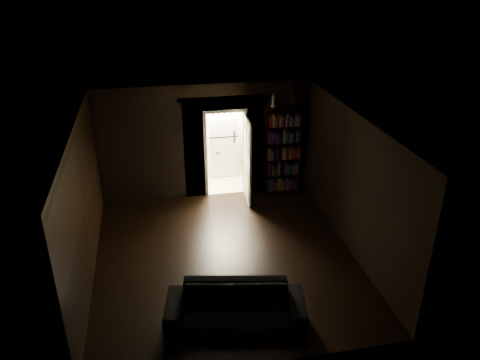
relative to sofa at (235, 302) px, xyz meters
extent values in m
plane|color=black|center=(0.14, 1.84, -0.43)|extent=(5.50, 5.50, 0.00)
cube|color=black|center=(-1.08, 4.64, 0.97)|extent=(2.55, 0.10, 2.80)
cube|color=black|center=(1.87, 4.64, 0.97)|extent=(1.55, 0.10, 2.80)
cube|color=black|center=(0.64, 4.64, 2.02)|extent=(0.90, 0.10, 0.70)
cube|color=black|center=(-2.36, 1.84, 0.97)|extent=(0.02, 5.50, 2.80)
cube|color=black|center=(2.64, 1.84, 0.97)|extent=(0.02, 5.50, 2.80)
cube|color=black|center=(0.14, -0.91, 0.97)|extent=(5.00, 0.02, 2.80)
cube|color=beige|center=(0.14, 1.84, 2.37)|extent=(5.00, 5.50, 0.02)
cube|color=white|center=(0.64, 4.58, 0.62)|extent=(1.04, 0.06, 2.17)
cube|color=beige|center=(0.64, 5.49, -0.48)|extent=(2.20, 1.80, 0.10)
cube|color=white|center=(0.64, 6.34, 0.77)|extent=(2.20, 0.10, 2.40)
cube|color=white|center=(-0.41, 5.49, 0.77)|extent=(0.10, 1.60, 2.40)
cube|color=white|center=(1.69, 5.49, 0.77)|extent=(0.10, 1.60, 2.40)
cube|color=white|center=(0.64, 5.49, 2.02)|extent=(2.20, 1.80, 0.10)
cube|color=#C46978|center=(0.64, 6.28, 1.79)|extent=(2.00, 0.04, 0.26)
imported|color=black|center=(0.00, 0.00, 0.00)|extent=(2.36, 1.36, 0.85)
cube|color=black|center=(2.02, 4.43, 0.67)|extent=(0.96, 0.61, 2.20)
cube|color=white|center=(0.75, 5.87, 0.40)|extent=(0.84, 0.79, 1.65)
cube|color=white|center=(1.09, 4.14, 0.60)|extent=(0.10, 0.85, 2.05)
cube|color=white|center=(1.77, 4.50, 1.93)|extent=(0.14, 0.14, 0.32)
cube|color=black|center=(0.76, 5.79, 1.35)|extent=(0.62, 0.33, 0.26)
camera|label=1|loc=(-1.08, -5.74, 4.96)|focal=35.00mm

